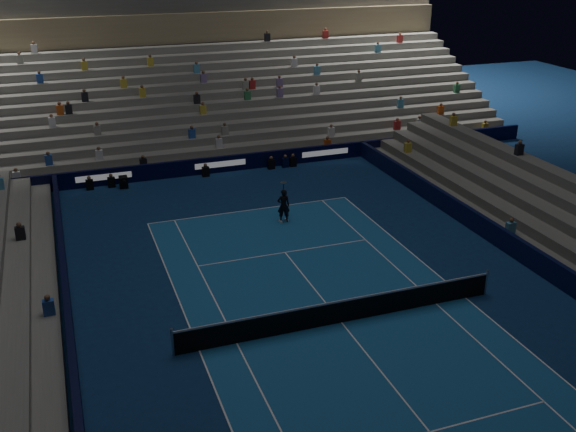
% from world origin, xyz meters
% --- Properties ---
extents(ground, '(90.00, 90.00, 0.00)m').
position_xyz_m(ground, '(0.00, 0.00, 0.00)').
color(ground, '#0D2650').
rests_on(ground, ground).
extents(court_surface, '(10.97, 23.77, 0.01)m').
position_xyz_m(court_surface, '(0.00, 0.00, 0.01)').
color(court_surface, '#19538E').
rests_on(court_surface, ground).
extents(sponsor_barrier_far, '(44.00, 0.25, 1.00)m').
position_xyz_m(sponsor_barrier_far, '(0.00, 18.50, 0.50)').
color(sponsor_barrier_far, black).
rests_on(sponsor_barrier_far, ground).
extents(sponsor_barrier_east, '(0.25, 37.00, 1.00)m').
position_xyz_m(sponsor_barrier_east, '(9.70, 0.00, 0.50)').
color(sponsor_barrier_east, black).
rests_on(sponsor_barrier_east, ground).
extents(sponsor_barrier_west, '(0.25, 37.00, 1.00)m').
position_xyz_m(sponsor_barrier_west, '(-9.70, 0.00, 0.50)').
color(sponsor_barrier_west, black).
rests_on(sponsor_barrier_west, ground).
extents(grandstand_main, '(44.00, 15.20, 11.20)m').
position_xyz_m(grandstand_main, '(0.00, 27.90, 3.38)').
color(grandstand_main, slate).
rests_on(grandstand_main, ground).
extents(tennis_net, '(12.90, 0.10, 1.10)m').
position_xyz_m(tennis_net, '(0.00, 0.00, 0.50)').
color(tennis_net, '#B2B2B7').
rests_on(tennis_net, ground).
extents(tennis_player, '(0.70, 0.51, 1.77)m').
position_xyz_m(tennis_player, '(1.13, 9.83, 0.88)').
color(tennis_player, black).
rests_on(tennis_player, ground).
extents(broadcast_camera, '(0.51, 0.96, 0.65)m').
position_xyz_m(broadcast_camera, '(-5.97, 17.73, 0.34)').
color(broadcast_camera, black).
rests_on(broadcast_camera, ground).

